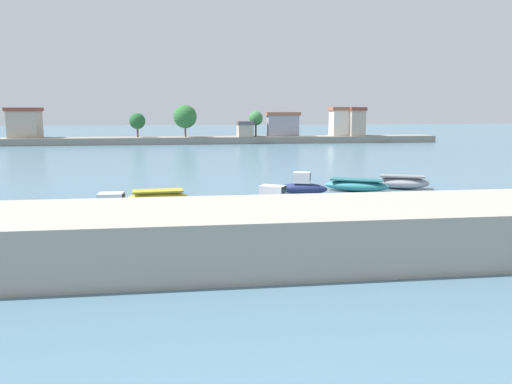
# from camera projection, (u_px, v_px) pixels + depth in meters

# --- Properties ---
(ground_plane) EXTENTS (400.00, 400.00, 0.00)m
(ground_plane) POSITION_uv_depth(u_px,v_px,m) (244.00, 229.00, 30.34)
(ground_plane) COLOR slate
(seawall_embankment) EXTENTS (96.14, 6.93, 2.59)m
(seawall_embankment) POSITION_uv_depth(u_px,v_px,m) (259.00, 234.00, 23.88)
(seawall_embankment) COLOR #9E998C
(seawall_embankment) RESTS_ON ground
(moored_boat_0) EXTENTS (5.11, 1.73, 1.66)m
(moored_boat_0) POSITION_uv_depth(u_px,v_px,m) (102.00, 210.00, 33.42)
(moored_boat_0) COLOR teal
(moored_boat_0) RESTS_ON ground
(moored_boat_1) EXTENTS (4.80, 2.28, 1.09)m
(moored_boat_1) POSITION_uv_depth(u_px,v_px,m) (158.00, 197.00, 38.22)
(moored_boat_1) COLOR yellow
(moored_boat_1) RESTS_ON ground
(moored_boat_2) EXTENTS (4.97, 2.22, 1.12)m
(moored_boat_2) POSITION_uv_depth(u_px,v_px,m) (220.00, 206.00, 34.96)
(moored_boat_2) COLOR #3856A8
(moored_boat_2) RESTS_ON ground
(moored_boat_3) EXTENTS (4.53, 3.63, 1.60)m
(moored_boat_3) POSITION_uv_depth(u_px,v_px,m) (276.00, 199.00, 37.02)
(moored_boat_3) COLOR #C63833
(moored_boat_3) RESTS_ON ground
(moored_boat_4) EXTENTS (4.26, 2.37, 1.87)m
(moored_boat_4) POSITION_uv_depth(u_px,v_px,m) (303.00, 186.00, 42.75)
(moored_boat_4) COLOR navy
(moored_boat_4) RESTS_ON ground
(moored_boat_5) EXTENTS (5.79, 3.96, 1.07)m
(moored_boat_5) POSITION_uv_depth(u_px,v_px,m) (357.00, 185.00, 44.31)
(moored_boat_5) COLOR teal
(moored_boat_5) RESTS_ON ground
(moored_boat_6) EXTENTS (5.11, 3.43, 1.21)m
(moored_boat_6) POSITION_uv_depth(u_px,v_px,m) (402.00, 182.00, 45.70)
(moored_boat_6) COLOR #9E9EA3
(moored_boat_6) RESTS_ON ground
(mooring_buoy_0) EXTENTS (0.37, 0.37, 0.37)m
(mooring_buoy_0) POSITION_uv_depth(u_px,v_px,m) (417.00, 179.00, 50.40)
(mooring_buoy_0) COLOR orange
(mooring_buoy_0) RESTS_ON ground
(mooring_buoy_1) EXTENTS (0.34, 0.34, 0.34)m
(mooring_buoy_1) POSITION_uv_depth(u_px,v_px,m) (230.00, 203.00, 37.84)
(mooring_buoy_1) COLOR white
(mooring_buoy_1) RESTS_ON ground
(distant_shoreline) EXTENTS (99.51, 6.80, 7.92)m
(distant_shoreline) POSITION_uv_depth(u_px,v_px,m) (212.00, 132.00, 105.61)
(distant_shoreline) COLOR gray
(distant_shoreline) RESTS_ON ground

